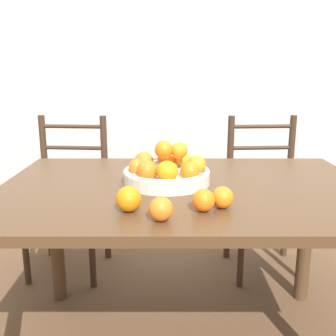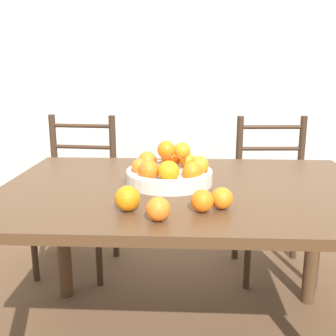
% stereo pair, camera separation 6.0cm
% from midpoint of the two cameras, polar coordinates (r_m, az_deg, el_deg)
% --- Properties ---
extents(wall_back, '(8.00, 0.06, 2.60)m').
position_cam_midpoint_polar(wall_back, '(2.97, 0.97, 16.25)').
color(wall_back, beige).
rests_on(wall_back, ground_plane).
extents(dining_table, '(1.44, 0.97, 0.75)m').
position_cam_midpoint_polar(dining_table, '(1.56, 1.55, -6.08)').
color(dining_table, '#4C331E').
rests_on(dining_table, ground_plane).
extents(fruit_bowl, '(0.34, 0.34, 0.17)m').
position_cam_midpoint_polar(fruit_bowl, '(1.55, -1.07, -0.44)').
color(fruit_bowl, beige).
rests_on(fruit_bowl, dining_table).
extents(orange_loose_0, '(0.07, 0.07, 0.07)m').
position_cam_midpoint_polar(orange_loose_0, '(1.25, 4.04, -4.71)').
color(orange_loose_0, orange).
rests_on(orange_loose_0, dining_table).
extents(orange_loose_1, '(0.07, 0.07, 0.07)m').
position_cam_midpoint_polar(orange_loose_1, '(1.17, -2.28, -5.98)').
color(orange_loose_1, orange).
rests_on(orange_loose_1, dining_table).
extents(orange_loose_2, '(0.07, 0.07, 0.07)m').
position_cam_midpoint_polar(orange_loose_2, '(1.28, 6.82, -4.28)').
color(orange_loose_2, orange).
rests_on(orange_loose_2, dining_table).
extents(orange_loose_3, '(0.08, 0.08, 0.08)m').
position_cam_midpoint_polar(orange_loose_3, '(1.25, -6.86, -4.48)').
color(orange_loose_3, orange).
rests_on(orange_loose_3, dining_table).
extents(chair_left, '(0.45, 0.43, 0.92)m').
position_cam_midpoint_polar(chair_left, '(2.42, -14.66, -3.99)').
color(chair_left, '#382619').
rests_on(chair_left, ground_plane).
extents(chair_right, '(0.44, 0.43, 0.92)m').
position_cam_midpoint_polar(chair_right, '(2.40, 13.49, -4.05)').
color(chair_right, '#382619').
rests_on(chair_right, ground_plane).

